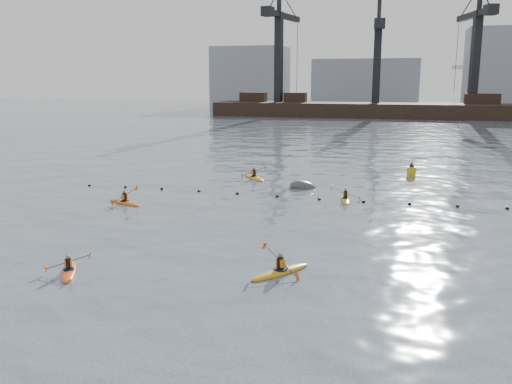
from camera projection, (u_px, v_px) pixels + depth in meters
ground at (175, 351)px, 16.45m from camera, size 400.00×400.00×0.00m
float_line at (299, 197)px, 37.86m from camera, size 33.24×0.73×0.24m
barge_pier at (374, 109)px, 120.06m from camera, size 72.00×19.30×29.50m
skyline at (392, 76)px, 156.00m from camera, size 141.00×28.00×22.00m
kayaker_0 at (69, 271)px, 23.11m from camera, size 1.88×2.73×0.97m
kayaker_1 at (280, 271)px, 23.05m from camera, size 2.40×3.04×1.27m
kayaker_2 at (125, 202)px, 36.13m from camera, size 3.13×2.02×1.16m
kayaker_3 at (345, 199)px, 37.02m from camera, size 2.07×3.08×1.15m
kayaker_5 at (254, 177)px, 45.33m from camera, size 2.73×2.99×1.17m
mooring_buoy at (303, 188)px, 41.41m from camera, size 2.58×1.92×1.48m
nav_buoy at (411, 171)px, 46.29m from camera, size 0.76×0.76×1.38m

